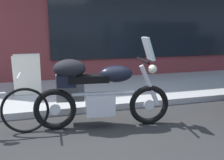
% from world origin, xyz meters
% --- Properties ---
extents(ground_plane, '(80.00, 80.00, 0.00)m').
position_xyz_m(ground_plane, '(0.00, 0.00, 0.00)').
color(ground_plane, '#2B2B2B').
extents(touring_motorcycle, '(2.11, 0.83, 1.40)m').
position_xyz_m(touring_motorcycle, '(0.09, 0.37, 0.60)').
color(touring_motorcycle, black).
rests_on(touring_motorcycle, ground_plane).
extents(sandwich_board_sign, '(0.55, 0.40, 0.85)m').
position_xyz_m(sandwich_board_sign, '(-0.96, 2.21, 0.55)').
color(sandwich_board_sign, silver).
rests_on(sandwich_board_sign, sidewalk_curb).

